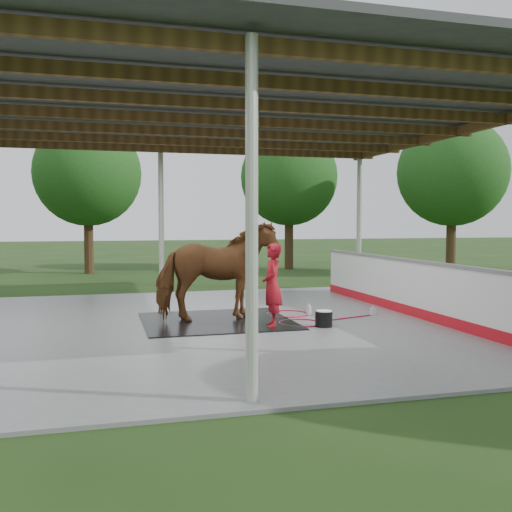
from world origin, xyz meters
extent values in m
plane|color=#1E3814|center=(0.00, 0.00, 0.00)|extent=(100.00, 100.00, 0.00)
cube|color=slate|center=(0.00, 0.00, 0.03)|extent=(12.00, 10.00, 0.05)
cylinder|color=beige|center=(0.00, -4.70, 1.98)|extent=(0.14, 0.14, 3.85)
cylinder|color=beige|center=(0.00, 4.70, 1.98)|extent=(0.14, 0.14, 3.85)
cylinder|color=beige|center=(5.70, 4.70, 1.98)|extent=(0.14, 0.14, 3.85)
cube|color=brown|center=(0.00, -4.50, 3.85)|extent=(12.00, 0.10, 0.18)
cube|color=brown|center=(0.00, -3.00, 3.85)|extent=(12.00, 0.10, 0.18)
cube|color=brown|center=(0.00, -1.50, 3.85)|extent=(12.00, 0.10, 0.18)
cube|color=brown|center=(0.00, 0.00, 3.85)|extent=(12.00, 0.10, 0.18)
cube|color=brown|center=(0.00, 1.50, 3.85)|extent=(12.00, 0.10, 0.18)
cube|color=brown|center=(0.00, 3.00, 3.85)|extent=(12.00, 0.10, 0.18)
cube|color=brown|center=(0.00, 4.50, 3.85)|extent=(12.00, 0.10, 0.18)
cube|color=brown|center=(5.70, 0.00, 3.85)|extent=(0.12, 10.00, 0.18)
cube|color=#38383A|center=(0.00, 0.00, 4.05)|extent=(12.60, 10.60, 0.10)
cube|color=red|center=(4.59, 0.00, 0.15)|extent=(0.14, 8.00, 0.20)
cube|color=white|center=(4.60, 0.00, 0.65)|extent=(0.12, 8.00, 1.00)
cube|color=slate|center=(4.60, 0.00, 1.17)|extent=(0.16, 8.00, 0.06)
cylinder|color=#382314|center=(-2.00, 12.00, 1.10)|extent=(0.36, 0.36, 2.20)
sphere|color=#194714|center=(-2.00, 12.00, 3.80)|extent=(4.00, 4.00, 4.00)
cylinder|color=#382314|center=(6.00, 12.00, 1.10)|extent=(0.36, 0.36, 2.20)
sphere|color=#194714|center=(6.00, 12.00, 3.80)|extent=(4.00, 4.00, 4.00)
cylinder|color=#382314|center=(11.00, 8.00, 1.10)|extent=(0.36, 0.36, 2.20)
sphere|color=#194714|center=(11.00, 8.00, 3.80)|extent=(4.00, 4.00, 4.00)
cube|color=black|center=(0.59, 0.19, 0.06)|extent=(2.81, 2.63, 0.02)
imported|color=brown|center=(0.59, 0.19, 1.02)|extent=(2.35, 1.25, 1.91)
imported|color=#AB121F|center=(1.46, -0.62, 0.81)|extent=(0.46, 0.61, 1.52)
cylinder|color=black|center=(2.37, -0.87, 0.19)|extent=(0.32, 0.32, 0.28)
cylinder|color=white|center=(2.37, -0.87, 0.33)|extent=(0.29, 0.29, 0.03)
imported|color=silver|center=(2.55, 0.39, 0.19)|extent=(0.14, 0.14, 0.27)
imported|color=#338CD8|center=(3.86, 0.12, 0.15)|extent=(0.11, 0.11, 0.20)
torus|color=#C30D3E|center=(2.17, 0.63, 0.06)|extent=(0.88, 0.88, 0.02)
torus|color=#C30D3E|center=(2.07, -0.45, 0.06)|extent=(0.83, 0.83, 0.02)
cylinder|color=#C30D3E|center=(3.18, -0.17, 0.06)|extent=(1.16, 0.40, 0.02)
camera|label=1|loc=(-1.53, -10.50, 1.97)|focal=40.00mm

